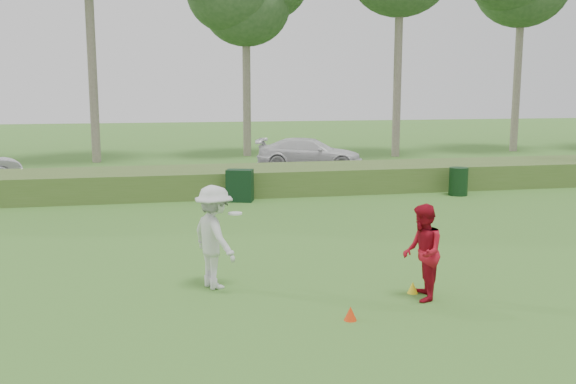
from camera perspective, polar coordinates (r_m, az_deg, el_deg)
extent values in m
plane|color=#367025|center=(12.00, 4.00, -9.19)|extent=(120.00, 120.00, 0.00)
cube|color=#426327|center=(23.39, -4.05, 1.05)|extent=(80.00, 3.00, 0.90)
cube|color=#2D2D2D|center=(28.37, -5.43, 1.63)|extent=(80.00, 6.00, 0.06)
cylinder|color=gray|center=(34.28, -17.25, 15.53)|extent=(0.44, 0.44, 15.50)
cylinder|color=gray|center=(35.86, -3.73, 12.41)|extent=(0.44, 0.44, 11.50)
cylinder|color=gray|center=(36.07, 9.82, 14.27)|extent=(0.44, 0.44, 14.00)
cylinder|color=gray|center=(40.78, 19.89, 12.92)|extent=(0.44, 0.44, 13.50)
imported|color=silver|center=(12.29, -6.56, -3.99)|extent=(1.18, 1.46, 1.98)
cylinder|color=white|center=(12.24, -4.73, -1.91)|extent=(0.27, 0.27, 0.03)
imported|color=#A80E1F|center=(11.79, 11.86, -5.28)|extent=(0.87, 1.00, 1.75)
cone|color=red|center=(10.80, 5.57, -10.69)|extent=(0.21, 0.21, 0.24)
cone|color=yellow|center=(12.31, 11.02, -8.33)|extent=(0.20, 0.20, 0.22)
cube|color=black|center=(21.54, -4.30, 0.58)|extent=(0.99, 0.79, 1.08)
cylinder|color=black|center=(23.52, 14.90, 0.92)|extent=(0.83, 0.83, 0.99)
imported|color=silver|center=(29.70, 1.94, 3.44)|extent=(5.23, 3.44, 1.41)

